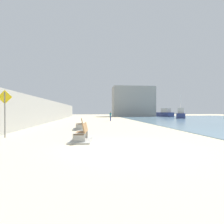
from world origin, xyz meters
TOP-DOWN VIEW (x-y plane):
  - ground_plane at (0.00, 18.00)m, footprint 120.00×120.00m
  - seawall at (-7.50, 18.00)m, footprint 0.80×64.00m
  - bench_near at (-1.76, 1.99)m, footprint 1.25×2.17m
  - bench_far at (-2.25, 8.32)m, footprint 1.26×2.18m
  - person_walking at (1.80, 21.75)m, footprint 0.27×0.51m
  - boat_nearest at (18.12, 30.74)m, footprint 3.71×5.08m
  - boat_outer at (19.09, 42.52)m, footprint 2.82×7.91m
  - pedestrian_sign at (-6.42, 3.84)m, footprint 0.85×0.08m
  - harbor_building at (10.97, 46.00)m, footprint 12.00×6.00m

SIDE VIEW (x-z plane):
  - ground_plane at x=0.00m, z-range 0.00..0.00m
  - bench_near at x=-1.76m, z-range -0.26..0.72m
  - bench_far at x=-2.25m, z-range -0.26..0.72m
  - boat_nearest at x=18.12m, z-range -1.72..3.46m
  - person_walking at x=1.80m, z-range 0.11..1.64m
  - boat_outer at x=19.09m, z-range -0.26..2.02m
  - seawall at x=-7.50m, z-range 0.00..3.13m
  - pedestrian_sign at x=-6.42m, z-range 0.35..3.22m
  - harbor_building at x=10.97m, z-range 0.00..8.69m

